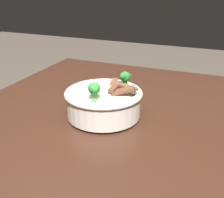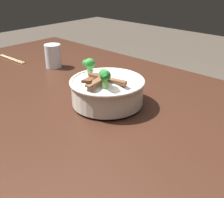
% 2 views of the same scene
% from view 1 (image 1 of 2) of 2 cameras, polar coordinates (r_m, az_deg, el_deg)
% --- Properties ---
extents(dining_table, '(1.59, 1.03, 0.82)m').
position_cam_1_polar(dining_table, '(0.84, -6.37, -15.44)').
color(dining_table, '#381E14').
rests_on(dining_table, ground).
extents(rice_bowl, '(0.26, 0.26, 0.15)m').
position_cam_1_polar(rice_bowl, '(0.91, -1.71, -0.26)').
color(rice_bowl, silver).
rests_on(rice_bowl, dining_table).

